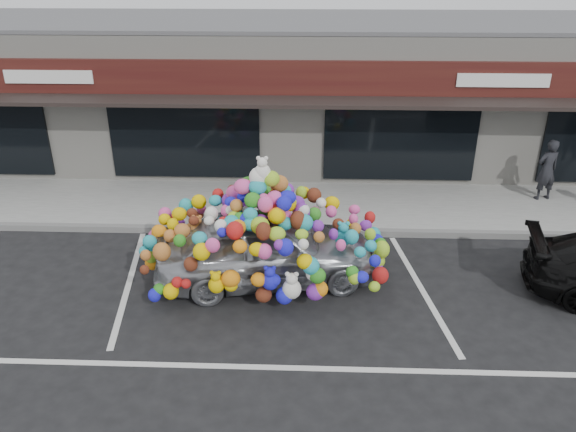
{
  "coord_description": "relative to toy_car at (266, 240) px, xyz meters",
  "views": [
    {
      "loc": [
        0.45,
        -9.55,
        6.23
      ],
      "look_at": [
        0.05,
        1.4,
        1.01
      ],
      "focal_mm": 35.0,
      "sensor_mm": 36.0,
      "label": 1
    }
  ],
  "objects": [
    {
      "name": "ground",
      "position": [
        0.37,
        -0.43,
        -0.94
      ],
      "size": [
        90.0,
        90.0,
        0.0
      ],
      "primitive_type": "plane",
      "color": "black",
      "rests_on": "ground"
    },
    {
      "name": "kerb",
      "position": [
        0.37,
        2.07,
        -0.86
      ],
      "size": [
        26.0,
        0.18,
        0.16
      ],
      "primitive_type": "cube",
      "color": "slate",
      "rests_on": "ground"
    },
    {
      "name": "pedestrian_a",
      "position": [
        7.13,
        4.12,
        0.04
      ],
      "size": [
        0.69,
        0.55,
        1.65
      ],
      "primitive_type": "imported",
      "rotation": [
        0.0,
        0.0,
        3.42
      ],
      "color": "#232228",
      "rests_on": "sidewalk"
    },
    {
      "name": "parking_stripe_mid",
      "position": [
        3.17,
        -0.23,
        -0.93
      ],
      "size": [
        0.73,
        4.37,
        0.01
      ],
      "primitive_type": "cube",
      "rotation": [
        0.0,
        0.0,
        0.14
      ],
      "color": "silver",
      "rests_on": "ground"
    },
    {
      "name": "toy_car",
      "position": [
        0.0,
        0.0,
        0.0
      ],
      "size": [
        3.21,
        5.01,
        2.77
      ],
      "rotation": [
        0.0,
        0.0,
        1.74
      ],
      "color": "gray",
      "rests_on": "ground"
    },
    {
      "name": "sidewalk",
      "position": [
        0.37,
        3.57,
        -0.86
      ],
      "size": [
        26.0,
        3.0,
        0.15
      ],
      "primitive_type": "cube",
      "color": "gray",
      "rests_on": "ground"
    },
    {
      "name": "shop_building",
      "position": [
        0.37,
        8.01,
        1.23
      ],
      "size": [
        24.0,
        7.2,
        4.31
      ],
      "color": "beige",
      "rests_on": "ground"
    },
    {
      "name": "lane_line",
      "position": [
        2.37,
        -2.73,
        -0.93
      ],
      "size": [
        14.0,
        0.12,
        0.01
      ],
      "primitive_type": "cube",
      "color": "silver",
      "rests_on": "ground"
    },
    {
      "name": "parking_stripe_left",
      "position": [
        -2.83,
        -0.23,
        -0.93
      ],
      "size": [
        0.73,
        4.37,
        0.01
      ],
      "primitive_type": "cube",
      "rotation": [
        0.0,
        0.0,
        0.14
      ],
      "color": "silver",
      "rests_on": "ground"
    }
  ]
}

